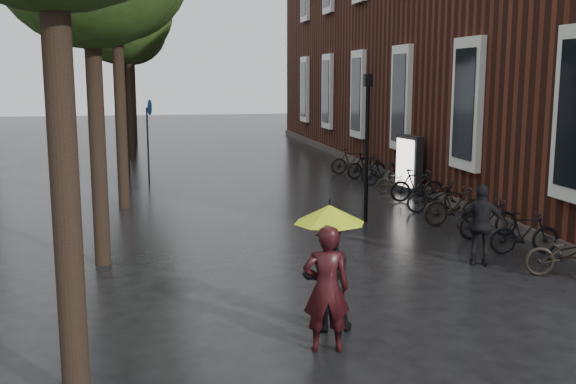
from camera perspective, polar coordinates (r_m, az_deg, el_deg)
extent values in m
cube|color=#38160F|center=(29.54, 16.39, 13.78)|extent=(10.00, 33.00, 12.00)
cube|color=silver|center=(19.16, 15.01, 7.20)|extent=(0.25, 1.60, 3.60)
cube|color=black|center=(19.12, 14.74, 7.20)|extent=(0.10, 1.20, 3.00)
cube|color=silver|center=(23.75, 9.63, 7.84)|extent=(0.25, 1.60, 3.60)
cube|color=black|center=(23.71, 9.40, 7.84)|extent=(0.10, 1.20, 3.00)
cube|color=silver|center=(28.47, 6.01, 8.23)|extent=(0.25, 1.60, 3.60)
cube|color=black|center=(28.44, 5.81, 8.23)|extent=(0.10, 1.20, 3.00)
cube|color=silver|center=(33.28, 3.42, 8.49)|extent=(0.25, 1.60, 3.60)
cube|color=black|center=(33.25, 3.25, 8.49)|extent=(0.10, 1.20, 3.00)
cube|color=silver|center=(38.13, 1.48, 8.68)|extent=(0.25, 1.60, 3.60)
cube|color=black|center=(38.11, 1.33, 8.68)|extent=(0.10, 1.20, 3.00)
cube|color=#3F3833|center=(27.79, 6.81, 2.28)|extent=(0.40, 33.00, 0.30)
cylinder|color=black|center=(7.86, -18.26, -1.18)|extent=(0.32, 0.32, 4.68)
cylinder|color=black|center=(13.79, -15.78, 3.15)|extent=(0.32, 0.32, 4.51)
cylinder|color=black|center=(19.73, -13.96, 5.78)|extent=(0.32, 0.32, 4.95)
cylinder|color=black|center=(25.73, -13.72, 6.06)|extent=(0.32, 0.32, 4.40)
cylinder|color=black|center=(31.71, -13.14, 7.09)|extent=(0.32, 0.32, 4.79)
cylinder|color=black|center=(37.71, -12.96, 7.33)|extent=(0.32, 0.32, 4.57)
imported|color=black|center=(9.32, 3.27, -8.17)|extent=(0.71, 0.52, 1.79)
imported|color=black|center=(10.12, 3.38, -7.32)|extent=(0.80, 0.64, 1.58)
cylinder|color=black|center=(9.72, 3.48, -5.67)|extent=(0.02, 0.02, 1.32)
cone|color=#B8DA17|center=(9.57, 3.52, -1.87)|extent=(1.03, 1.03, 0.26)
cylinder|color=black|center=(9.53, 3.53, -0.86)|extent=(0.02, 0.02, 0.08)
imported|color=black|center=(14.02, 16.07, -2.71)|extent=(1.04, 0.76, 1.64)
imported|color=black|center=(13.90, 22.69, -4.83)|extent=(1.74, 0.93, 0.87)
imported|color=black|center=(15.26, 19.38, -3.27)|extent=(1.57, 0.61, 0.92)
imported|color=black|center=(16.44, 16.62, -2.16)|extent=(1.61, 0.60, 0.94)
imported|color=black|center=(17.62, 13.93, -1.12)|extent=(1.72, 0.55, 1.02)
imported|color=black|center=(19.23, 12.34, -0.37)|extent=(1.67, 0.58, 0.88)
imported|color=black|center=(20.67, 10.86, 0.55)|extent=(1.69, 0.61, 0.99)
imported|color=black|center=(22.13, 9.24, 0.97)|extent=(1.63, 0.82, 0.82)
imported|color=black|center=(23.49, 8.07, 1.64)|extent=(1.59, 0.75, 0.92)
imported|color=black|center=(25.10, 6.65, 2.22)|extent=(1.62, 0.68, 0.94)
imported|color=black|center=(26.21, 5.38, 2.60)|extent=(1.64, 0.50, 0.98)
cube|color=black|center=(22.09, 10.22, 2.31)|extent=(0.26, 1.25, 1.88)
cube|color=white|center=(22.03, 9.89, 2.44)|extent=(0.04, 1.05, 1.54)
cylinder|color=black|center=(17.45, 6.68, 3.22)|extent=(0.11, 0.11, 3.56)
cube|color=black|center=(17.33, 6.81, 9.37)|extent=(0.20, 0.20, 0.31)
sphere|color=#FFE5B2|center=(17.33, 6.81, 9.37)|extent=(0.16, 0.16, 0.16)
cylinder|color=#262628|center=(24.37, -11.77, 3.89)|extent=(0.06, 0.06, 2.67)
cylinder|color=#0E459B|center=(24.27, -11.63, 7.03)|extent=(0.03, 0.53, 0.53)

